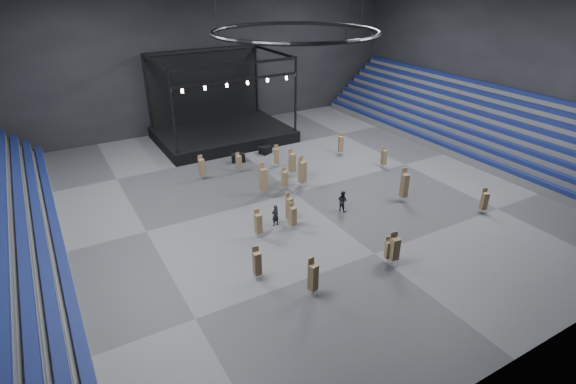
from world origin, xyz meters
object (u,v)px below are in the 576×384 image
chair_stack_15 (384,157)px  crew_member (342,201)px  stage (220,125)px  flight_case_left (238,158)px  flight_case_right (263,150)px  chair_stack_14 (257,263)px  chair_stack_2 (404,185)px  chair_stack_4 (292,162)px  chair_stack_8 (239,162)px  chair_stack_10 (389,249)px  chair_stack_5 (277,156)px  flight_case_mid (267,150)px  chair_stack_3 (484,200)px  man_center (275,215)px  chair_stack_1 (263,179)px  chair_stack_12 (202,167)px  chair_stack_16 (313,277)px  chair_stack_7 (289,208)px  chair_stack_17 (285,179)px  chair_stack_6 (302,171)px  chair_stack_9 (258,223)px  chair_stack_0 (293,216)px  chair_stack_11 (394,248)px

chair_stack_15 → crew_member: 9.88m
stage → flight_case_left: 7.73m
flight_case_right → chair_stack_14: (-9.97, -18.62, 0.82)m
chair_stack_2 → chair_stack_4: chair_stack_2 is taller
chair_stack_8 → chair_stack_10: size_ratio=1.04×
flight_case_left → chair_stack_5: (2.71, -2.90, 0.71)m
flight_case_mid → chair_stack_10: bearing=-95.6°
chair_stack_3 → crew_member: 10.90m
chair_stack_2 → man_center: 11.07m
man_center → chair_stack_15: bearing=-171.9°
chair_stack_1 → chair_stack_12: 6.60m
chair_stack_4 → chair_stack_5: (-0.22, 2.57, -0.20)m
flight_case_left → chair_stack_16: bearing=-102.6°
crew_member → chair_stack_14: bearing=97.5°
chair_stack_7 → chair_stack_17: (2.44, 4.98, -0.16)m
flight_case_mid → chair_stack_16: bearing=-110.8°
flight_case_right → chair_stack_16: bearing=-110.0°
chair_stack_5 → chair_stack_10: 17.46m
chair_stack_7 → chair_stack_12: size_ratio=1.07×
flight_case_right → chair_stack_6: 8.93m
chair_stack_5 → chair_stack_9: 12.73m
flight_case_mid → chair_stack_5: bearing=-102.0°
flight_case_left → chair_stack_12: chair_stack_12 is taller
chair_stack_1 → chair_stack_7: (-0.39, -4.96, -0.25)m
chair_stack_0 → chair_stack_2: chair_stack_2 is taller
chair_stack_0 → chair_stack_16: 7.47m
stage → flight_case_mid: bearing=-72.5°
chair_stack_0 → chair_stack_4: (4.78, 8.21, 0.23)m
man_center → chair_stack_16: bearing=67.4°
chair_stack_6 → chair_stack_12: chair_stack_6 is taller
chair_stack_10 → chair_stack_15: 15.77m
chair_stack_11 → flight_case_right: bearing=93.9°
chair_stack_0 → chair_stack_1: chair_stack_1 is taller
chair_stack_9 → chair_stack_11: 9.42m
flight_case_mid → chair_stack_7: chair_stack_7 is taller
chair_stack_6 → chair_stack_10: bearing=-113.8°
flight_case_left → chair_stack_3: 22.55m
chair_stack_3 → chair_stack_16: (-16.79, -1.65, 0.19)m
chair_stack_2 → chair_stack_10: bearing=-133.0°
chair_stack_6 → chair_stack_8: (-3.42, 5.71, -0.44)m
flight_case_mid → chair_stack_11: 21.36m
flight_case_right → chair_stack_5: chair_stack_5 is taller
chair_stack_17 → crew_member: 5.86m
chair_stack_14 → chair_stack_4: bearing=53.5°
flight_case_left → chair_stack_5: bearing=-47.0°
chair_stack_11 → chair_stack_16: (-6.12, 0.04, 0.05)m
chair_stack_4 → chair_stack_17: chair_stack_4 is taller
chair_stack_5 → chair_stack_8: (-3.62, 0.71, -0.13)m
chair_stack_0 → chair_stack_5: 11.71m
flight_case_right → chair_stack_17: chair_stack_17 is taller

